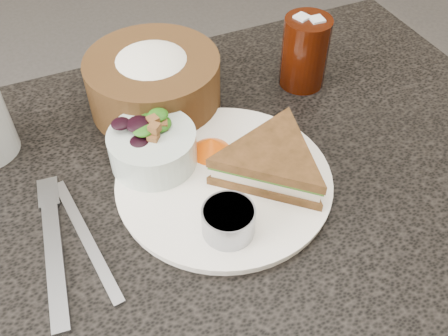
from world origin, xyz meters
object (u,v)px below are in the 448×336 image
Objects in this scene: salad_bowl at (152,143)px; bread_basket at (153,75)px; dining_table at (210,336)px; dinner_plate at (224,181)px; sandwich at (272,162)px; cola_glass at (305,49)px; dressing_ramekin at (228,221)px.

salad_bowl is 0.58× the size of bread_basket.
dining_table is at bearing -91.84° from bread_basket.
sandwich reaches higher than dinner_plate.
cola_glass reaches higher than bread_basket.
bread_basket reaches higher than sandwich.
dining_table is 0.52m from cola_glass.
dinner_plate is 1.61× the size of sandwich.
sandwich is 0.11m from dressing_ramekin.
dinner_plate is 0.07m from sandwich.
bread_basket is (0.04, 0.12, 0.01)m from salad_bowl.
dining_table is 0.43m from salad_bowl.
dining_table is 0.41m from dressing_ramekin.
dressing_ramekin is (-0.03, -0.08, 0.02)m from dinner_plate.
salad_bowl reaches higher than dining_table.
dressing_ramekin is (-0.09, -0.06, -0.00)m from sandwich.
cola_glass reaches higher than dinner_plate.
dinner_plate is 1.41× the size of bread_basket.
dining_table is 8.83× the size of salad_bowl.
cola_glass is at bearing 45.00° from dressing_ramekin.
dinner_plate is 2.23× the size of cola_glass.
salad_bowl is at bearing 137.72° from dinner_plate.
salad_bowl reaches higher than dinner_plate.
salad_bowl is at bearing -108.98° from bread_basket.
dressing_ramekin is at bearing -135.00° from cola_glass.
dressing_ramekin reaches higher than dining_table.
dinner_plate is 0.10m from salad_bowl.
salad_bowl reaches higher than dressing_ramekin.
bread_basket reaches higher than dinner_plate.
dining_table is 0.48m from bread_basket.
sandwich is 1.38× the size of cola_glass.
salad_bowl is 0.15m from dressing_ramekin.
cola_glass is (0.20, 0.15, 0.06)m from dinner_plate.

